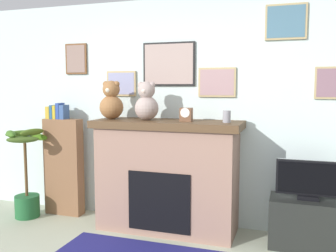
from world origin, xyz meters
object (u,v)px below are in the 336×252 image
Objects in this scene: bookshelf at (63,164)px; candle_jar at (227,117)px; television at (308,181)px; teddy_bear_brown at (147,103)px; tv_stand at (307,223)px; mantel_clock at (186,115)px; potted_plant at (26,179)px; teddy_bear_tan at (111,102)px; fireplace at (167,175)px.

bookshelf is 11.18× the size of candle_jar.
bookshelf is 2.27× the size of television.
tv_stand is at bearing 0.12° from teddy_bear_brown.
bookshelf reaches higher than mantel_clock.
teddy_bear_tan is at bearing 7.72° from potted_plant.
teddy_bear_brown is (-0.45, 0.00, 0.12)m from mantel_clock.
television is (3.22, 0.15, 0.20)m from potted_plant.
teddy_bear_tan reaches higher than mantel_clock.
teddy_bear_brown reaches higher than bookshelf.
bookshelf is at bearing 176.29° from mantel_clock.
television is at bearing 0.05° from teddy_bear_tan.
potted_plant is 1.53× the size of tv_stand.
television is (0.00, -0.00, 0.43)m from tv_stand.
candle_jar is (2.41, 0.15, 0.82)m from potted_plant.
television is 1.02m from candle_jar.
potted_plant is at bearing -145.18° from bookshelf.
potted_plant is at bearing -175.75° from mantel_clock.
bookshelf is at bearing 177.97° from television.
teddy_bear_brown is at bearing 5.56° from potted_plant.
bookshelf is (-1.40, 0.09, 0.02)m from fireplace.
candle_jar reaches higher than potted_plant.
bookshelf is 3.27× the size of teddy_bear_brown.
bookshelf reaches higher than tv_stand.
teddy_bear_tan reaches higher than bookshelf.
teddy_bear_brown is at bearing -179.88° from tv_stand.
bookshelf reaches higher than candle_jar.
potted_plant is at bearing -177.33° from television.
mantel_clock reaches higher than television.
teddy_bear_tan is (-2.13, -0.00, 0.75)m from television.
tv_stand is 1.64× the size of teddy_bear_tan.
mantel_clock is at bearing -5.11° from fireplace.
potted_plant is (-1.76, -0.17, -0.14)m from fireplace.
fireplace is 11.18× the size of mantel_clock.
fireplace is 1.05m from teddy_bear_tan.
potted_plant is 2.55m from candle_jar.
bookshelf reaches higher than potted_plant.
candle_jar reaches higher than fireplace.
television is 4.92× the size of candle_jar.
potted_plant is 2.51× the size of teddy_bear_tan.
fireplace is at bearing 179.36° from television.
mantel_clock is (0.22, -0.02, 0.68)m from fireplace.
potted_plant is 1.79× the size of television.
fireplace is at bearing 174.89° from mantel_clock.
teddy_bear_tan is (-0.88, 0.00, 0.12)m from mantel_clock.
fireplace is 13.07× the size of candle_jar.
teddy_bear_tan reaches higher than potted_plant.
candle_jar is (-0.81, -0.00, 0.61)m from television.
mantel_clock is (1.61, -0.10, 0.66)m from bookshelf.
potted_plant is 3.24m from tv_stand.
teddy_bear_brown reaches higher than fireplace.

